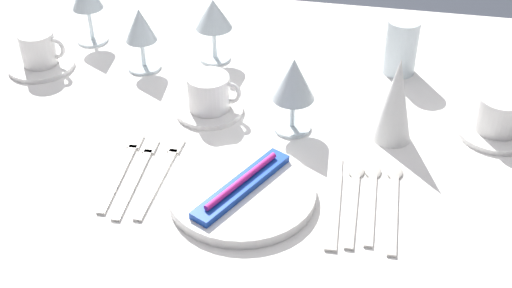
# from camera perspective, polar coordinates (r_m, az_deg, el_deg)

# --- Properties ---
(dining_table) EXTENTS (1.80, 1.11, 0.74)m
(dining_table) POSITION_cam_1_polar(r_m,az_deg,el_deg) (1.35, -0.73, -1.31)
(dining_table) COLOR white
(dining_table) RESTS_ON ground
(dinner_plate) EXTENTS (0.24, 0.24, 0.02)m
(dinner_plate) POSITION_cam_1_polar(r_m,az_deg,el_deg) (1.13, -1.16, -4.01)
(dinner_plate) COLOR white
(dinner_plate) RESTS_ON dining_table
(toothbrush_package) EXTENTS (0.13, 0.20, 0.02)m
(toothbrush_package) POSITION_cam_1_polar(r_m,az_deg,el_deg) (1.12, -1.18, -3.36)
(toothbrush_package) COLOR blue
(toothbrush_package) RESTS_ON dinner_plate
(fork_outer) EXTENTS (0.02, 0.22, 0.00)m
(fork_outer) POSITION_cam_1_polar(r_m,az_deg,el_deg) (1.19, -7.70, -2.39)
(fork_outer) COLOR beige
(fork_outer) RESTS_ON dining_table
(fork_inner) EXTENTS (0.02, 0.21, 0.00)m
(fork_inner) POSITION_cam_1_polar(r_m,az_deg,el_deg) (1.20, -9.62, -2.39)
(fork_inner) COLOR beige
(fork_inner) RESTS_ON dining_table
(fork_salad) EXTENTS (0.03, 0.21, 0.00)m
(fork_salad) POSITION_cam_1_polar(r_m,az_deg,el_deg) (1.21, -10.82, -1.94)
(fork_salad) COLOR beige
(fork_salad) RESTS_ON dining_table
(dinner_knife) EXTENTS (0.03, 0.23, 0.00)m
(dinner_knife) POSITION_cam_1_polar(r_m,az_deg,el_deg) (1.13, 6.42, -4.82)
(dinner_knife) COLOR beige
(dinner_knife) RESTS_ON dining_table
(spoon_soup) EXTENTS (0.03, 0.21, 0.01)m
(spoon_soup) POSITION_cam_1_polar(r_m,az_deg,el_deg) (1.15, 8.01, -3.98)
(spoon_soup) COLOR beige
(spoon_soup) RESTS_ON dining_table
(spoon_dessert) EXTENTS (0.03, 0.20, 0.01)m
(spoon_dessert) POSITION_cam_1_polar(r_m,az_deg,el_deg) (1.16, 9.42, -3.91)
(spoon_dessert) COLOR beige
(spoon_dessert) RESTS_ON dining_table
(spoon_tea) EXTENTS (0.03, 0.22, 0.01)m
(spoon_tea) POSITION_cam_1_polar(r_m,az_deg,el_deg) (1.16, 11.18, -4.19)
(spoon_tea) COLOR beige
(spoon_tea) RESTS_ON dining_table
(saucer_left) EXTENTS (0.14, 0.14, 0.01)m
(saucer_left) POSITION_cam_1_polar(r_m,az_deg,el_deg) (1.35, 18.93, 1.05)
(saucer_left) COLOR white
(saucer_left) RESTS_ON dining_table
(coffee_cup_left) EXTENTS (0.10, 0.08, 0.07)m
(coffee_cup_left) POSITION_cam_1_polar(r_m,az_deg,el_deg) (1.33, 19.32, 2.37)
(coffee_cup_left) COLOR white
(coffee_cup_left) RESTS_ON saucer_left
(saucer_right) EXTENTS (0.13, 0.13, 0.01)m
(saucer_right) POSITION_cam_1_polar(r_m,az_deg,el_deg) (1.33, -3.83, 2.85)
(saucer_right) COLOR white
(saucer_right) RESTS_ON dining_table
(coffee_cup_right) EXTENTS (0.10, 0.08, 0.07)m
(coffee_cup_right) POSITION_cam_1_polar(r_m,az_deg,el_deg) (1.31, -3.82, 4.24)
(coffee_cup_right) COLOR white
(coffee_cup_right) RESTS_ON saucer_right
(saucer_far) EXTENTS (0.14, 0.14, 0.01)m
(saucer_far) POSITION_cam_1_polar(r_m,az_deg,el_deg) (1.54, -17.11, 6.18)
(saucer_far) COLOR white
(saucer_far) RESTS_ON dining_table
(coffee_cup_far) EXTENTS (0.10, 0.07, 0.07)m
(coffee_cup_far) POSITION_cam_1_polar(r_m,az_deg,el_deg) (1.52, -17.31, 7.48)
(coffee_cup_far) COLOR white
(coffee_cup_far) RESTS_ON saucer_far
(wine_glass_left) EXTENTS (0.08, 0.08, 0.15)m
(wine_glass_left) POSITION_cam_1_polar(r_m,az_deg,el_deg) (1.23, 3.09, 5.08)
(wine_glass_left) COLOR silver
(wine_glass_left) RESTS_ON dining_table
(wine_glass_right) EXTENTS (0.07, 0.07, 0.13)m
(wine_glass_right) POSITION_cam_1_polar(r_m,az_deg,el_deg) (1.45, -9.42, 9.25)
(wine_glass_right) COLOR silver
(wine_glass_right) RESTS_ON dining_table
(wine_glass_far) EXTENTS (0.08, 0.08, 0.14)m
(wine_glass_far) POSITION_cam_1_polar(r_m,az_deg,el_deg) (1.46, -3.50, 10.30)
(wine_glass_far) COLOR silver
(wine_glass_far) RESTS_ON dining_table
(drink_tumbler) EXTENTS (0.07, 0.07, 0.12)m
(drink_tumbler) POSITION_cam_1_polar(r_m,az_deg,el_deg) (1.47, 11.73, 7.56)
(drink_tumbler) COLOR silver
(drink_tumbler) RESTS_ON dining_table
(napkin_folded) EXTENTS (0.07, 0.07, 0.16)m
(napkin_folded) POSITION_cam_1_polar(r_m,az_deg,el_deg) (1.24, 11.33, 3.56)
(napkin_folded) COLOR white
(napkin_folded) RESTS_ON dining_table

